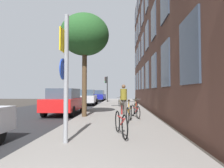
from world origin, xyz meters
The scene contains 17 objects.
ground_plane centered at (-2.40, 15.00, 0.00)m, with size 41.80×41.80×0.00m, color #332D28.
road_asphalt centered at (-4.50, 15.00, 0.01)m, with size 7.00×38.00×0.01m, color #232326.
sidewalk centered at (1.10, 15.00, 0.06)m, with size 4.20×38.00×0.12m, color gray.
building_facade centered at (3.69, 14.50, 6.75)m, with size 0.56×27.00×13.45m.
sign_post centered at (-0.09, 4.26, 2.00)m, with size 0.15×0.60×3.39m.
traffic_light centered at (-0.51, 23.65, 2.35)m, with size 0.43×0.24×3.23m.
tree_near centered at (-0.60, 9.49, 4.49)m, with size 2.64×2.64×5.53m.
bicycle_0 centered at (1.37, 5.15, 0.51)m, with size 0.52×1.71×0.99m.
bicycle_1 centered at (1.73, 7.77, 0.50)m, with size 0.46×1.73×0.98m.
bicycle_2 centered at (2.11, 9.27, 0.47)m, with size 0.50×1.63×0.91m.
bicycle_3 centered at (2.29, 11.20, 0.49)m, with size 0.50×1.68×0.94m.
bicycle_4 centered at (1.58, 12.84, 0.47)m, with size 0.45×1.64×0.89m.
bicycle_5 centered at (1.27, 16.09, 0.47)m, with size 0.47×1.59×0.90m.
pedestrian_0 centered at (1.52, 10.52, 1.11)m, with size 0.41×0.41×1.74m.
car_1 centered at (-2.17, 11.27, 0.84)m, with size 1.83×4.40×1.62m.
car_2 centered at (-2.28, 19.61, 0.84)m, with size 2.04×4.24×1.62m.
car_3 centered at (-2.03, 27.94, 0.84)m, with size 1.88×4.36×1.62m.
Camera 1 is at (1.39, -0.74, 1.46)m, focal length 30.87 mm.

